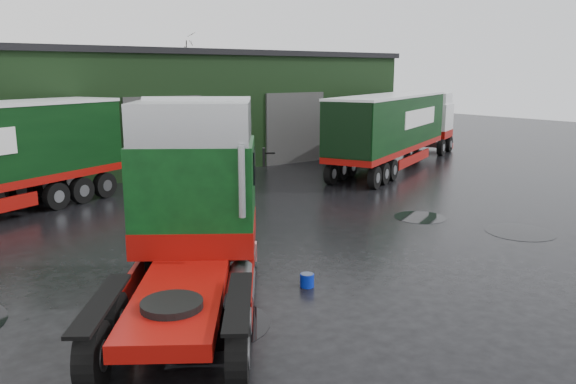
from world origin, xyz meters
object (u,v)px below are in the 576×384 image
object	(u,v)px
lorry_right	(390,133)
warehouse	(119,108)
hero_tractor	(184,216)
wash_bucket	(307,280)
tree_back_b	(173,90)

from	to	relation	value
lorry_right	warehouse	bearing A→B (deg)	-160.83
hero_tractor	warehouse	bearing A→B (deg)	107.20
hero_tractor	lorry_right	xyz separation A→B (m)	(17.02, 10.49, -0.26)
wash_bucket	tree_back_b	distance (m)	33.66
wash_bucket	tree_back_b	bearing A→B (deg)	70.28
lorry_right	tree_back_b	xyz separation A→B (m)	(-2.52, 21.00, 1.74)
warehouse	hero_tractor	size ratio (longest dim) A/B	4.43
wash_bucket	hero_tractor	bearing A→B (deg)	179.87
warehouse	tree_back_b	size ratio (longest dim) A/B	4.32
warehouse	tree_back_b	world-z (taller)	tree_back_b
warehouse	lorry_right	size ratio (longest dim) A/B	2.12
warehouse	tree_back_b	bearing A→B (deg)	51.34
lorry_right	hero_tractor	bearing A→B (deg)	-82.89
lorry_right	wash_bucket	bearing A→B (deg)	-77.30
warehouse	hero_tractor	distance (m)	22.47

